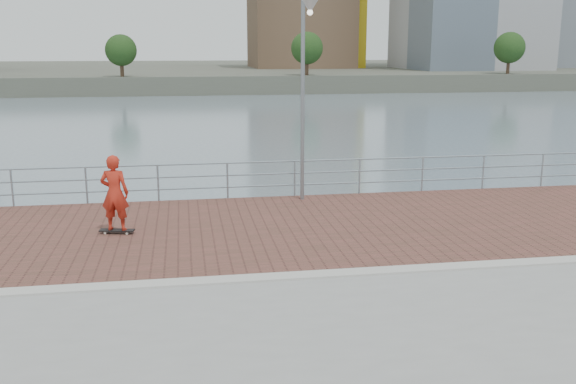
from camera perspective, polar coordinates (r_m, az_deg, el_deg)
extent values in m
plane|color=slate|center=(13.80, 1.40, -15.37)|extent=(400.00, 400.00, 0.00)
cube|color=brown|center=(16.35, -0.91, -3.18)|extent=(40.00, 6.80, 0.02)
cube|color=#B7B5AD|center=(12.96, 1.45, -7.44)|extent=(40.00, 0.40, 0.06)
cube|color=#4C5142|center=(134.56, -8.51, 10.50)|extent=(320.00, 95.00, 2.50)
cylinder|color=#8C9EA8|center=(19.96, -23.32, 0.31)|extent=(0.06, 0.06, 1.10)
cylinder|color=#8C9EA8|center=(19.56, -17.48, 0.54)|extent=(0.06, 0.06, 1.10)
cylinder|color=#8C9EA8|center=(19.37, -11.47, 0.76)|extent=(0.06, 0.06, 1.10)
cylinder|color=#8C9EA8|center=(19.40, -5.40, 0.98)|extent=(0.06, 0.06, 1.10)
cylinder|color=#8C9EA8|center=(19.64, 0.58, 1.19)|extent=(0.06, 0.06, 1.10)
cylinder|color=#8C9EA8|center=(20.09, 6.36, 1.37)|extent=(0.06, 0.06, 1.10)
cylinder|color=#8C9EA8|center=(20.73, 11.84, 1.53)|extent=(0.06, 0.06, 1.10)
cylinder|color=#8C9EA8|center=(21.55, 16.94, 1.67)|extent=(0.06, 0.06, 1.10)
cylinder|color=#8C9EA8|center=(22.53, 21.63, 1.79)|extent=(0.06, 0.06, 1.10)
cylinder|color=#8C9EA8|center=(19.38, -2.40, 2.68)|extent=(39.00, 0.05, 0.05)
cylinder|color=#8C9EA8|center=(19.45, -2.39, 1.59)|extent=(39.00, 0.05, 0.05)
cylinder|color=#8C9EA8|center=(19.53, -2.38, 0.55)|extent=(39.00, 0.05, 0.05)
cylinder|color=slate|center=(18.83, 1.31, 8.21)|extent=(0.12, 0.12, 6.00)
cube|color=black|center=(16.33, -14.97, -3.31)|extent=(0.87, 0.39, 0.03)
cylinder|color=beige|center=(16.36, -15.94, -3.52)|extent=(0.07, 0.06, 0.07)
cylinder|color=beige|center=(16.19, -14.12, -3.58)|extent=(0.07, 0.06, 0.07)
cylinder|color=beige|center=(16.50, -15.77, -3.37)|extent=(0.07, 0.06, 0.07)
cylinder|color=beige|center=(16.33, -13.97, -3.43)|extent=(0.07, 0.06, 0.07)
imported|color=red|center=(16.10, -15.16, -0.09)|extent=(0.76, 0.59, 1.88)
cylinder|color=#473323|center=(89.31, -14.57, 10.93)|extent=(0.50, 0.50, 3.21)
sphere|color=#193814|center=(89.27, -14.63, 12.10)|extent=(4.13, 4.13, 4.13)
cylinder|color=#473323|center=(90.63, 1.69, 11.42)|extent=(0.50, 0.50, 3.45)
sphere|color=#193814|center=(90.61, 1.70, 12.67)|extent=(4.44, 4.44, 4.44)
cylinder|color=#473323|center=(100.76, 19.00, 10.90)|extent=(0.50, 0.50, 3.49)
sphere|color=#193814|center=(100.73, 19.09, 12.03)|extent=(4.49, 4.49, 4.49)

